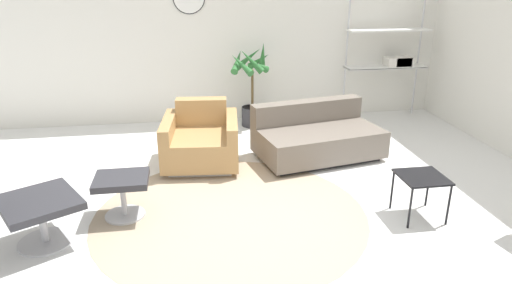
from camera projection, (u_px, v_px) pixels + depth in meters
name	position (u px, v px, depth m)	size (l,w,h in m)	color
ground_plane	(256.00, 212.00, 4.23)	(12.00, 12.00, 0.00)	white
wall_back	(223.00, 24.00, 6.47)	(12.00, 0.09, 2.80)	silver
round_rug	(231.00, 215.00, 4.18)	(2.50, 2.50, 0.01)	tan
ottoman	(122.00, 187.00, 4.07)	(0.47, 0.40, 0.39)	#BCBCC1
armchair_red	(201.00, 142.00, 5.23)	(0.92, 0.95, 0.69)	silver
couch_low	(316.00, 138.00, 5.45)	(1.56, 1.10, 0.62)	black
side_table	(422.00, 181.00, 4.04)	(0.40, 0.40, 0.40)	black
potted_plant	(252.00, 88.00, 6.44)	(0.61, 0.63, 1.23)	#333338
shelf_unit	(392.00, 58.00, 6.71)	(1.20, 0.28, 1.78)	#BCBCC1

